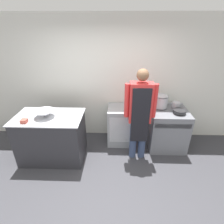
{
  "coord_description": "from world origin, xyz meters",
  "views": [
    {
      "loc": [
        0.22,
        -1.95,
        2.46
      ],
      "look_at": [
        0.12,
        0.98,
        1.0
      ],
      "focal_mm": 28.0,
      "sensor_mm": 36.0,
      "label": 1
    }
  ],
  "objects_px": {
    "stove": "(167,128)",
    "stock_pot": "(161,101)",
    "fridge_unit": "(121,125)",
    "saute_pan": "(179,111)",
    "plastic_tub": "(24,121)",
    "person_cook": "(140,112)",
    "sauce_pot": "(176,105)",
    "mixing_bowl": "(44,114)"
  },
  "relations": [
    {
      "from": "stove",
      "to": "stock_pot",
      "type": "xyz_separation_m",
      "value": [
        -0.17,
        0.13,
        0.6
      ]
    },
    {
      "from": "fridge_unit",
      "to": "saute_pan",
      "type": "xyz_separation_m",
      "value": [
        1.16,
        -0.24,
        0.49
      ]
    },
    {
      "from": "plastic_tub",
      "to": "saute_pan",
      "type": "height_order",
      "value": "plastic_tub"
    },
    {
      "from": "person_cook",
      "to": "sauce_pot",
      "type": "xyz_separation_m",
      "value": [
        0.83,
        0.54,
        -0.08
      ]
    },
    {
      "from": "fridge_unit",
      "to": "saute_pan",
      "type": "distance_m",
      "value": 1.28
    },
    {
      "from": "mixing_bowl",
      "to": "saute_pan",
      "type": "bearing_deg",
      "value": 7.86
    },
    {
      "from": "person_cook",
      "to": "plastic_tub",
      "type": "height_order",
      "value": "person_cook"
    },
    {
      "from": "stove",
      "to": "stock_pot",
      "type": "relative_size",
      "value": 3.1
    },
    {
      "from": "plastic_tub",
      "to": "saute_pan",
      "type": "relative_size",
      "value": 0.4
    },
    {
      "from": "stove",
      "to": "person_cook",
      "type": "bearing_deg",
      "value": -148.56
    },
    {
      "from": "fridge_unit",
      "to": "plastic_tub",
      "type": "xyz_separation_m",
      "value": [
        -1.7,
        -0.83,
        0.54
      ]
    },
    {
      "from": "plastic_tub",
      "to": "sauce_pot",
      "type": "xyz_separation_m",
      "value": [
        2.86,
        0.85,
        -0.02
      ]
    },
    {
      "from": "plastic_tub",
      "to": "stove",
      "type": "bearing_deg",
      "value": 14.83
    },
    {
      "from": "saute_pan",
      "to": "sauce_pot",
      "type": "height_order",
      "value": "sauce_pot"
    },
    {
      "from": "stove",
      "to": "stock_pot",
      "type": "distance_m",
      "value": 0.63
    },
    {
      "from": "sauce_pot",
      "to": "stove",
      "type": "bearing_deg",
      "value": -139.3
    },
    {
      "from": "plastic_tub",
      "to": "person_cook",
      "type": "bearing_deg",
      "value": 8.54
    },
    {
      "from": "mixing_bowl",
      "to": "saute_pan",
      "type": "height_order",
      "value": "mixing_bowl"
    },
    {
      "from": "person_cook",
      "to": "stock_pot",
      "type": "height_order",
      "value": "person_cook"
    },
    {
      "from": "person_cook",
      "to": "mixing_bowl",
      "type": "height_order",
      "value": "person_cook"
    },
    {
      "from": "stove",
      "to": "saute_pan",
      "type": "relative_size",
      "value": 3.5
    },
    {
      "from": "person_cook",
      "to": "saute_pan",
      "type": "relative_size",
      "value": 7.15
    },
    {
      "from": "fridge_unit",
      "to": "person_cook",
      "type": "distance_m",
      "value": 0.86
    },
    {
      "from": "mixing_bowl",
      "to": "sauce_pot",
      "type": "bearing_deg",
      "value": 13.49
    },
    {
      "from": "saute_pan",
      "to": "mixing_bowl",
      "type": "bearing_deg",
      "value": -172.14
    },
    {
      "from": "fridge_unit",
      "to": "stock_pot",
      "type": "height_order",
      "value": "stock_pot"
    },
    {
      "from": "saute_pan",
      "to": "plastic_tub",
      "type": "bearing_deg",
      "value": -168.43
    },
    {
      "from": "plastic_tub",
      "to": "saute_pan",
      "type": "distance_m",
      "value": 2.92
    },
    {
      "from": "stove",
      "to": "sauce_pot",
      "type": "distance_m",
      "value": 0.55
    },
    {
      "from": "saute_pan",
      "to": "stove",
      "type": "bearing_deg",
      "value": 139.81
    },
    {
      "from": "stove",
      "to": "person_cook",
      "type": "height_order",
      "value": "person_cook"
    },
    {
      "from": "stove",
      "to": "sauce_pot",
      "type": "relative_size",
      "value": 5.32
    },
    {
      "from": "plastic_tub",
      "to": "sauce_pot",
      "type": "distance_m",
      "value": 2.98
    },
    {
      "from": "stock_pot",
      "to": "mixing_bowl",
      "type": "bearing_deg",
      "value": -164.64
    },
    {
      "from": "saute_pan",
      "to": "sauce_pot",
      "type": "relative_size",
      "value": 1.52
    },
    {
      "from": "mixing_bowl",
      "to": "saute_pan",
      "type": "relative_size",
      "value": 1.46
    },
    {
      "from": "person_cook",
      "to": "sauce_pot",
      "type": "distance_m",
      "value": 0.99
    },
    {
      "from": "stove",
      "to": "mixing_bowl",
      "type": "bearing_deg",
      "value": -168.67
    },
    {
      "from": "person_cook",
      "to": "sauce_pot",
      "type": "relative_size",
      "value": 10.87
    },
    {
      "from": "fridge_unit",
      "to": "saute_pan",
      "type": "bearing_deg",
      "value": -11.92
    },
    {
      "from": "plastic_tub",
      "to": "stock_pot",
      "type": "distance_m",
      "value": 2.67
    },
    {
      "from": "sauce_pot",
      "to": "person_cook",
      "type": "bearing_deg",
      "value": -146.66
    }
  ]
}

